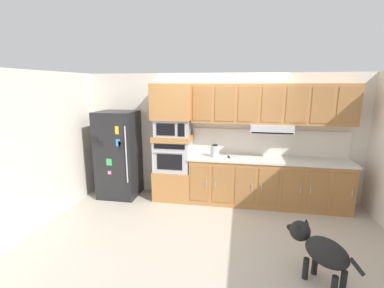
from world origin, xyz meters
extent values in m
plane|color=#B2A899|center=(0.00, 0.00, 0.00)|extent=(9.60, 9.60, 0.00)
cube|color=beige|center=(0.00, 1.11, 1.25)|extent=(6.20, 0.12, 2.50)
cube|color=beige|center=(-2.80, 0.00, 1.25)|extent=(0.12, 7.10, 2.50)
cube|color=black|center=(-2.04, 0.68, 0.88)|extent=(0.76, 0.70, 1.76)
cylinder|color=silver|center=(-1.71, 0.31, 0.98)|extent=(0.02, 0.02, 1.10)
cube|color=green|center=(-1.83, 0.33, 1.20)|extent=(0.05, 0.01, 0.07)
cube|color=black|center=(-2.33, 0.33, 1.24)|extent=(0.11, 0.01, 0.13)
cube|color=black|center=(-2.23, 0.33, 1.17)|extent=(0.12, 0.01, 0.12)
cube|color=#337FDB|center=(-1.87, 0.33, 1.20)|extent=(0.08, 0.01, 0.14)
cube|color=green|center=(-2.08, 0.33, 0.81)|extent=(0.11, 0.01, 0.13)
cube|color=pink|center=(-2.08, 0.33, 0.60)|extent=(0.07, 0.01, 0.07)
cube|color=gold|center=(-1.88, 0.33, 1.44)|extent=(0.07, 0.01, 0.15)
cube|color=black|center=(-1.81, 0.33, 1.15)|extent=(0.10, 0.01, 0.16)
cube|color=#A8703D|center=(-0.90, 0.75, 0.30)|extent=(0.74, 0.62, 0.60)
cube|color=#A8AAAF|center=(-0.90, 0.75, 0.90)|extent=(0.70, 0.58, 0.60)
cube|color=black|center=(-0.90, 0.45, 0.84)|extent=(0.49, 0.01, 0.30)
cube|color=black|center=(-0.90, 0.45, 1.14)|extent=(0.59, 0.01, 0.09)
cylinder|color=#A8AAAF|center=(-0.90, 0.43, 1.03)|extent=(0.56, 0.02, 0.02)
cube|color=#A8703D|center=(-0.90, 0.75, 1.25)|extent=(0.74, 0.62, 0.10)
cube|color=#A8AAAF|center=(-0.90, 0.75, 1.46)|extent=(0.64, 0.53, 0.32)
cube|color=black|center=(-0.97, 0.48, 1.46)|extent=(0.35, 0.01, 0.22)
cube|color=black|center=(-0.68, 0.48, 1.46)|extent=(0.13, 0.01, 0.24)
cube|color=#A8703D|center=(-0.90, 0.75, 1.96)|extent=(0.74, 0.62, 0.68)
cube|color=#A8703D|center=(0.94, 0.75, 0.44)|extent=(2.94, 0.60, 0.88)
cube|color=#9A6738|center=(-0.32, 0.44, 0.46)|extent=(0.35, 0.01, 0.70)
cylinder|color=#BCBCC1|center=(-0.20, 0.43, 0.46)|extent=(0.01, 0.01, 0.12)
cube|color=#9A6738|center=(0.10, 0.44, 0.46)|extent=(0.35, 0.01, 0.70)
cylinder|color=#BCBCC1|center=(-0.03, 0.43, 0.46)|extent=(0.01, 0.01, 0.12)
cube|color=#9A6738|center=(0.52, 0.44, 0.46)|extent=(0.35, 0.01, 0.70)
cylinder|color=#BCBCC1|center=(0.64, 0.43, 0.46)|extent=(0.01, 0.01, 0.12)
cube|color=#9A6738|center=(0.94, 0.44, 0.46)|extent=(0.35, 0.01, 0.70)
cylinder|color=#BCBCC1|center=(0.81, 0.43, 0.46)|extent=(0.01, 0.01, 0.12)
cube|color=#9A6738|center=(1.36, 0.44, 0.46)|extent=(0.35, 0.01, 0.70)
cylinder|color=#BCBCC1|center=(1.49, 0.43, 0.46)|extent=(0.01, 0.01, 0.12)
cube|color=#9A6738|center=(1.78, 0.44, 0.46)|extent=(0.35, 0.01, 0.70)
cylinder|color=#BCBCC1|center=(1.65, 0.43, 0.46)|extent=(0.01, 0.01, 0.12)
cube|color=#9A6738|center=(2.20, 0.44, 0.46)|extent=(0.35, 0.01, 0.70)
cylinder|color=#BCBCC1|center=(2.33, 0.43, 0.46)|extent=(0.01, 0.01, 0.12)
cube|color=beige|center=(0.94, 0.75, 0.90)|extent=(2.98, 0.64, 0.04)
cube|color=silver|center=(0.94, 1.04, 1.17)|extent=(2.98, 0.02, 0.50)
cube|color=#A8703D|center=(0.94, 0.88, 1.93)|extent=(2.94, 0.34, 0.74)
cube|color=#A8AAAF|center=(0.96, 0.81, 1.49)|extent=(0.76, 0.48, 0.14)
cube|color=black|center=(0.96, 0.59, 1.43)|extent=(0.72, 0.04, 0.02)
cube|color=#9A6738|center=(-0.32, 0.70, 1.93)|extent=(0.35, 0.01, 0.63)
cube|color=#9A6738|center=(0.10, 0.70, 1.93)|extent=(0.35, 0.01, 0.63)
cube|color=#9A6738|center=(0.52, 0.70, 1.93)|extent=(0.35, 0.01, 0.63)
cube|color=#9A6738|center=(0.94, 0.70, 1.93)|extent=(0.35, 0.01, 0.63)
cube|color=#9A6738|center=(1.36, 0.70, 1.93)|extent=(0.35, 0.01, 0.63)
cube|color=#9A6738|center=(1.78, 0.70, 1.93)|extent=(0.35, 0.01, 0.63)
cube|color=#9A6738|center=(2.20, 0.70, 1.93)|extent=(0.35, 0.01, 0.63)
cylinder|color=black|center=(0.20, 0.68, 0.93)|extent=(0.06, 0.10, 0.03)
cylinder|color=silver|center=(0.31, 0.72, 0.93)|extent=(0.05, 0.12, 0.01)
cylinder|color=#A8AAAF|center=(-0.07, 0.70, 1.03)|extent=(0.17, 0.17, 0.22)
cylinder|color=black|center=(-0.07, 0.70, 1.15)|extent=(0.10, 0.10, 0.02)
ellipsoid|color=black|center=(1.41, -1.40, 0.42)|extent=(0.57, 0.59, 0.31)
sphere|color=black|center=(1.18, -1.12, 0.51)|extent=(0.25, 0.25, 0.25)
ellipsoid|color=black|center=(1.09, -1.02, 0.49)|extent=(0.16, 0.17, 0.09)
cone|color=black|center=(1.12, -1.19, 0.62)|extent=(0.07, 0.07, 0.08)
cone|color=black|center=(1.25, -1.07, 0.62)|extent=(0.07, 0.07, 0.08)
cylinder|color=black|center=(1.63, -1.65, 0.46)|extent=(0.15, 0.16, 0.14)
cylinder|color=black|center=(1.23, -1.31, 0.13)|extent=(0.07, 0.07, 0.27)
cylinder|color=black|center=(1.36, -1.20, 0.13)|extent=(0.07, 0.07, 0.27)
cylinder|color=black|center=(1.47, -1.59, 0.13)|extent=(0.07, 0.07, 0.27)
cylinder|color=black|center=(1.60, -1.48, 0.13)|extent=(0.07, 0.07, 0.27)
camera|label=1|loc=(0.41, -4.37, 2.28)|focal=25.54mm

